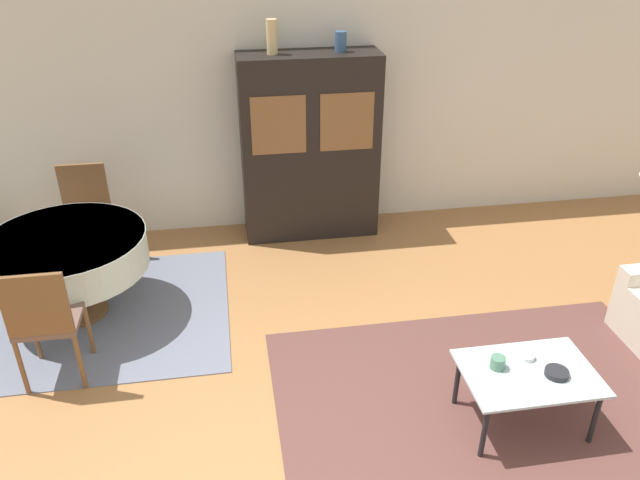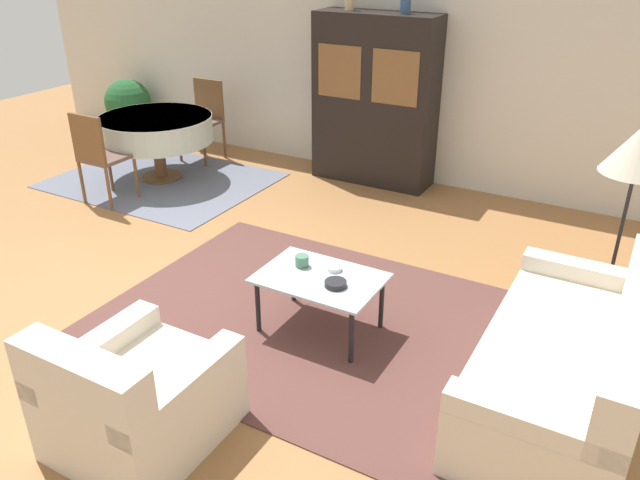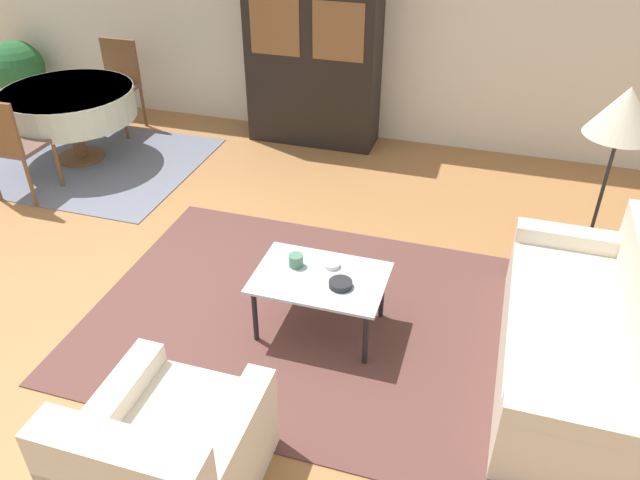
% 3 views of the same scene
% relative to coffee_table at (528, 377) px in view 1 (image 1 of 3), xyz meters
% --- Properties ---
extents(wall_back, '(10.00, 0.06, 2.70)m').
position_rel_coffee_table_xyz_m(wall_back, '(-1.42, 3.35, 0.94)').
color(wall_back, beige).
rests_on(wall_back, ground_plane).
extents(area_rug, '(3.04, 2.35, 0.01)m').
position_rel_coffee_table_xyz_m(area_rug, '(-0.14, 0.08, -0.40)').
color(area_rug, brown).
rests_on(area_rug, ground_plane).
extents(dining_rug, '(2.45, 1.89, 0.01)m').
position_rel_coffee_table_xyz_m(dining_rug, '(-3.19, 1.78, -0.40)').
color(dining_rug, slate).
rests_on(dining_rug, ground_plane).
extents(coffee_table, '(0.89, 0.61, 0.44)m').
position_rel_coffee_table_xyz_m(coffee_table, '(0.00, 0.00, 0.00)').
color(coffee_table, black).
rests_on(coffee_table, area_rug).
extents(display_cabinet, '(1.39, 0.48, 1.91)m').
position_rel_coffee_table_xyz_m(display_cabinet, '(-1.02, 3.06, 0.55)').
color(display_cabinet, black).
rests_on(display_cabinet, ground_plane).
extents(dining_table, '(1.32, 1.32, 0.75)m').
position_rel_coffee_table_xyz_m(dining_table, '(-3.24, 1.84, 0.21)').
color(dining_table, brown).
rests_on(dining_table, dining_rug).
extents(dining_chair_near, '(0.44, 0.44, 1.00)m').
position_rel_coffee_table_xyz_m(dining_chair_near, '(-3.24, 0.96, 0.17)').
color(dining_chair_near, brown).
rests_on(dining_chair_near, dining_rug).
extents(dining_chair_far, '(0.44, 0.44, 1.00)m').
position_rel_coffee_table_xyz_m(dining_chair_far, '(-3.24, 2.72, 0.17)').
color(dining_chair_far, brown).
rests_on(dining_chair_far, dining_rug).
extents(cup, '(0.10, 0.10, 0.09)m').
position_rel_coffee_table_xyz_m(cup, '(-0.20, 0.07, 0.09)').
color(cup, '#4C7A60').
rests_on(cup, coffee_table).
extents(bowl, '(0.16, 0.16, 0.04)m').
position_rel_coffee_table_xyz_m(bowl, '(0.16, -0.06, 0.07)').
color(bowl, '#232328').
rests_on(bowl, coffee_table).
extents(bowl_small, '(0.11, 0.11, 0.03)m').
position_rel_coffee_table_xyz_m(bowl_small, '(0.04, 0.13, 0.06)').
color(bowl_small, white).
rests_on(bowl_small, coffee_table).
extents(vase_tall, '(0.10, 0.10, 0.32)m').
position_rel_coffee_table_xyz_m(vase_tall, '(-1.36, 3.06, 1.66)').
color(vase_tall, tan).
rests_on(vase_tall, display_cabinet).
extents(vase_short, '(0.11, 0.11, 0.19)m').
position_rel_coffee_table_xyz_m(vase_short, '(-0.71, 3.06, 1.60)').
color(vase_short, '#33517A').
rests_on(vase_short, display_cabinet).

